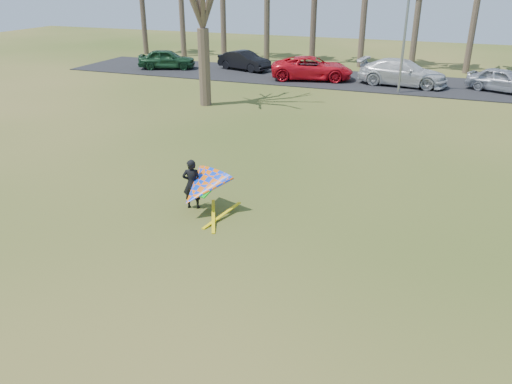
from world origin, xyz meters
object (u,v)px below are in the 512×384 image
(car_2, at_px, (312,68))
(car_4, at_px, (503,80))
(car_3, at_px, (403,73))
(kite_flyer, at_px, (200,188))
(streetlight, at_px, (409,19))
(car_0, at_px, (167,59))
(car_1, at_px, (244,61))

(car_2, height_order, car_4, car_2)
(car_3, xyz_separation_m, car_4, (6.10, 0.18, -0.11))
(kite_flyer, bearing_deg, streetlight, 78.27)
(streetlight, relative_size, car_0, 1.83)
(car_0, xyz_separation_m, kite_flyer, (13.98, -22.12, 0.04))
(car_1, xyz_separation_m, car_3, (11.98, -1.65, 0.13))
(car_2, height_order, car_3, car_3)
(car_0, relative_size, car_3, 0.76)
(car_0, relative_size, car_2, 0.77)
(streetlight, bearing_deg, car_2, 161.22)
(streetlight, height_order, car_0, streetlight)
(car_1, height_order, car_3, car_3)
(car_1, xyz_separation_m, kite_flyer, (8.10, -23.73, 0.08))
(streetlight, distance_m, car_0, 18.59)
(car_4, height_order, kite_flyer, kite_flyer)
(car_3, height_order, car_4, car_3)
(streetlight, height_order, car_2, streetlight)
(car_0, bearing_deg, car_3, -109.76)
(streetlight, distance_m, car_3, 4.27)
(car_2, xyz_separation_m, car_4, (12.22, 0.36, -0.06))
(car_0, relative_size, car_4, 1.03)
(car_3, bearing_deg, streetlight, -168.01)
(car_2, relative_size, kite_flyer, 2.36)
(car_3, relative_size, car_4, 1.36)
(car_0, height_order, car_4, car_0)
(car_1, bearing_deg, kite_flyer, -143.36)
(car_2, bearing_deg, car_1, 59.46)
(streetlight, relative_size, car_2, 1.42)
(car_3, distance_m, kite_flyer, 22.42)
(streetlight, bearing_deg, car_3, 95.29)
(car_0, xyz_separation_m, car_3, (17.86, -0.04, 0.09))
(car_2, bearing_deg, car_3, -101.51)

